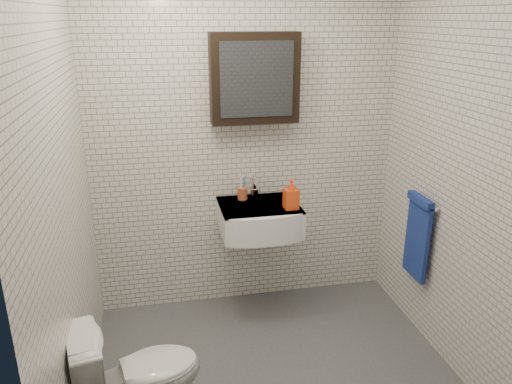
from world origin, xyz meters
TOP-DOWN VIEW (x-y plane):
  - ground at (0.00, 0.00)m, footprint 2.20×2.00m
  - room_shell at (0.00, 0.00)m, footprint 2.22×2.02m
  - washbasin at (0.05, 0.73)m, footprint 0.55×0.50m
  - faucet at (0.05, 0.93)m, footprint 0.06×0.20m
  - mirror_cabinet at (0.05, 0.93)m, footprint 0.60×0.15m
  - towel_rail at (1.04, 0.35)m, footprint 0.09×0.30m
  - toothbrush_cup at (-0.04, 0.90)m, footprint 0.09×0.09m
  - soap_bottle at (0.25, 0.66)m, footprint 0.10×0.10m
  - toilet at (-0.80, -0.20)m, footprint 0.71×0.50m

SIDE VIEW (x-z plane):
  - ground at x=0.00m, z-range 0.00..0.01m
  - toilet at x=-0.80m, z-range 0.00..0.66m
  - towel_rail at x=1.04m, z-range 0.43..1.01m
  - washbasin at x=0.05m, z-range 0.66..0.86m
  - toothbrush_cup at x=-0.04m, z-range 0.80..1.00m
  - faucet at x=0.05m, z-range 0.84..0.99m
  - soap_bottle at x=0.25m, z-range 0.85..1.06m
  - room_shell at x=0.00m, z-range 0.21..2.72m
  - mirror_cabinet at x=0.05m, z-range 1.40..2.00m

